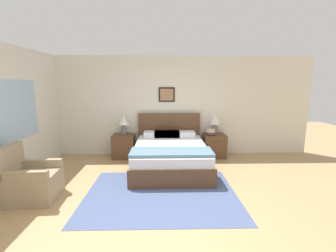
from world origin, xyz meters
The scene contains 15 objects.
ground_plane centered at (0.00, 0.00, 0.00)m, with size 16.00×16.00×0.00m, color tan.
wall_back centered at (0.00, 2.92, 1.30)m, with size 7.88×0.09×2.60m.
wall_left centered at (-2.77, 1.42, 1.30)m, with size 0.08×5.29×2.60m.
area_rug_main centered at (-0.03, 0.58, 0.00)m, with size 2.59×1.95×0.01m.
bed centered at (0.17, 1.84, 0.31)m, with size 1.62×2.08×1.13m.
armchair centered at (-2.18, 0.46, 0.31)m, with size 0.80×0.70×0.92m.
nightstand_near_window centered at (-1.01, 2.60, 0.30)m, with size 0.55×0.50×0.60m.
nightstand_by_door centered at (1.35, 2.60, 0.30)m, with size 0.55×0.50×0.60m.
table_lamp_near_window centered at (-1.00, 2.62, 0.94)m, with size 0.27×0.27×0.51m.
table_lamp_by_door centered at (1.34, 2.62, 0.94)m, with size 0.27×0.27×0.51m.
book_thick_bottom centered at (1.22, 2.56, 0.62)m, with size 0.17×0.23×0.03m.
book_hardcover_middle centered at (1.22, 2.56, 0.64)m, with size 0.20×0.26×0.03m.
book_novel_upper centered at (1.22, 2.56, 0.67)m, with size 0.17×0.22×0.03m.
book_slim_near_top centered at (1.22, 2.56, 0.70)m, with size 0.25×0.27×0.04m.
book_paperback_top centered at (1.22, 2.56, 0.74)m, with size 0.16×0.22×0.04m.
Camera 1 is at (-0.00, -3.04, 1.88)m, focal length 24.00 mm.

